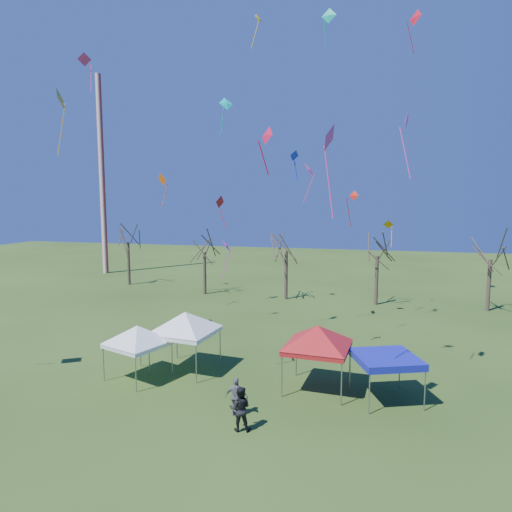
{
  "coord_description": "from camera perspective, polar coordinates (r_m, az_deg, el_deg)",
  "views": [
    {
      "loc": [
        5.4,
        -18.16,
        9.58
      ],
      "look_at": [
        0.05,
        3.0,
        6.84
      ],
      "focal_mm": 32.0,
      "sensor_mm": 36.0,
      "label": 1
    }
  ],
  "objects": [
    {
      "name": "kite_7",
      "position": [
        37.3,
        -20.63,
        21.93
      ],
      "size": [
        1.05,
        0.93,
        2.79
      ],
      "rotation": [
        0.0,
        0.0,
        3.64
      ],
      "color": "#E03163",
      "rests_on": "ground"
    },
    {
      "name": "tent_white_mid",
      "position": [
        25.87,
        -8.85,
        -7.41
      ],
      "size": [
        4.35,
        4.35,
        3.86
      ],
      "rotation": [
        0.0,
        0.0,
        -0.12
      ],
      "color": "gray",
      "rests_on": "ground"
    },
    {
      "name": "kite_8",
      "position": [
        31.54,
        -23.18,
        17.59
      ],
      "size": [
        1.0,
        1.48,
        4.14
      ],
      "rotation": [
        0.0,
        0.0,
        1.96
      ],
      "color": "gold",
      "rests_on": "ground"
    },
    {
      "name": "kite_22",
      "position": [
        36.03,
        12.08,
        7.22
      ],
      "size": [
        0.98,
        0.84,
        2.81
      ],
      "rotation": [
        0.0,
        0.0,
        5.83
      ],
      "color": "red",
      "rests_on": "ground"
    },
    {
      "name": "kite_1",
      "position": [
        23.74,
        -3.69,
        1.24
      ],
      "size": [
        0.77,
        0.99,
        1.98
      ],
      "rotation": [
        0.0,
        0.0,
        1.78
      ],
      "color": "#E533B7",
      "rests_on": "ground"
    },
    {
      "name": "kite_17",
      "position": [
        23.37,
        18.23,
        15.62
      ],
      "size": [
        0.61,
        1.05,
        3.19
      ],
      "rotation": [
        0.0,
        0.0,
        4.59
      ],
      "color": "#F135B0",
      "rests_on": "ground"
    },
    {
      "name": "tree_1",
      "position": [
        45.92,
        -6.5,
        2.37
      ],
      "size": [
        3.42,
        3.42,
        7.54
      ],
      "color": "#3D2D21",
      "rests_on": "ground"
    },
    {
      "name": "tree_2",
      "position": [
        43.37,
        3.82,
        2.78
      ],
      "size": [
        3.71,
        3.71,
        8.18
      ],
      "color": "#3D2D21",
      "rests_on": "ground"
    },
    {
      "name": "kite_13",
      "position": [
        40.17,
        -4.57,
        6.72
      ],
      "size": [
        0.9,
        1.23,
        3.02
      ],
      "rotation": [
        0.0,
        0.0,
        4.39
      ],
      "color": "red",
      "rests_on": "ground"
    },
    {
      "name": "radio_mast",
      "position": [
        62.01,
        -18.7,
        9.47
      ],
      "size": [
        0.7,
        0.7,
        25.0
      ],
      "primitive_type": "cylinder",
      "color": "silver",
      "rests_on": "ground"
    },
    {
      "name": "kite_3",
      "position": [
        44.18,
        19.25,
        26.31
      ],
      "size": [
        1.23,
        1.41,
        3.45
      ],
      "rotation": [
        0.0,
        0.0,
        5.35
      ],
      "color": "red",
      "rests_on": "ground"
    },
    {
      "name": "tree_3",
      "position": [
        42.36,
        14.99,
        2.16
      ],
      "size": [
        3.59,
        3.59,
        7.91
      ],
      "color": "#3D2D21",
      "rests_on": "ground"
    },
    {
      "name": "tree_0",
      "position": [
        52.66,
        -15.78,
        3.51
      ],
      "size": [
        3.83,
        3.83,
        8.44
      ],
      "color": "#3D2D21",
      "rests_on": "ground"
    },
    {
      "name": "tent_red",
      "position": [
        23.21,
        7.72,
        -9.13
      ],
      "size": [
        4.35,
        4.35,
        3.84
      ],
      "rotation": [
        0.0,
        0.0,
        -0.08
      ],
      "color": "gray",
      "rests_on": "ground"
    },
    {
      "name": "kite_26",
      "position": [
        37.57,
        0.27,
        27.5
      ],
      "size": [
        0.87,
        0.98,
        2.54
      ],
      "rotation": [
        0.0,
        0.0,
        1.2
      ],
      "color": "gold",
      "rests_on": "ground"
    },
    {
      "name": "kite_18",
      "position": [
        26.06,
        4.8,
        12.28
      ],
      "size": [
        0.63,
        0.71,
        1.68
      ],
      "rotation": [
        0.0,
        0.0,
        4.11
      ],
      "color": "#152FDF",
      "rests_on": "ground"
    },
    {
      "name": "tent_white_west",
      "position": [
        25.27,
        -14.63,
        -8.86
      ],
      "size": [
        3.58,
        3.58,
        3.36
      ],
      "rotation": [
        0.0,
        0.0,
        -0.35
      ],
      "color": "gray",
      "rests_on": "ground"
    },
    {
      "name": "tree_4",
      "position": [
        43.47,
        27.38,
        1.7
      ],
      "size": [
        3.58,
        3.58,
        7.89
      ],
      "color": "#3D2D21",
      "rests_on": "ground"
    },
    {
      "name": "person_dark",
      "position": [
        19.95,
        -2.0,
        -18.53
      ],
      "size": [
        1.03,
        0.86,
        1.88
      ],
      "primitive_type": "imported",
      "rotation": [
        0.0,
        0.0,
        3.32
      ],
      "color": "black",
      "rests_on": "ground"
    },
    {
      "name": "kite_24",
      "position": [
        30.34,
        -3.77,
        18.41
      ],
      "size": [
        1.07,
        1.03,
        2.5
      ],
      "rotation": [
        0.0,
        0.0,
        0.73
      ],
      "color": "#0ED4BF",
      "rests_on": "ground"
    },
    {
      "name": "kite_25",
      "position": [
        23.28,
        9.06,
        27.47
      ],
      "size": [
        0.72,
        0.35,
        1.59
      ],
      "rotation": [
        0.0,
        0.0,
        6.08
      ],
      "color": "#0BB392",
      "rests_on": "ground"
    },
    {
      "name": "person_grey",
      "position": [
        21.17,
        -2.46,
        -17.16
      ],
      "size": [
        1.05,
        0.51,
        1.73
      ],
      "primitive_type": "imported",
      "rotation": [
        0.0,
        0.0,
        3.23
      ],
      "color": "slate",
      "rests_on": "ground"
    },
    {
      "name": "kite_19",
      "position": [
        38.15,
        16.24,
        3.75
      ],
      "size": [
        0.85,
        0.59,
        2.2
      ],
      "rotation": [
        0.0,
        0.0,
        3.09
      ],
      "color": "orange",
      "rests_on": "ground"
    },
    {
      "name": "kite_11",
      "position": [
        33.4,
        6.8,
        10.59
      ],
      "size": [
        1.0,
        1.41,
        2.88
      ],
      "rotation": [
        0.0,
        0.0,
        1.48
      ],
      "color": "#E7336B",
      "rests_on": "ground"
    },
    {
      "name": "kite_27",
      "position": [
        20.57,
        1.32,
        14.72
      ],
      "size": [
        0.82,
        0.82,
        2.12
      ],
      "rotation": [
        0.0,
        0.0,
        5.5
      ],
      "color": "red",
      "rests_on": "ground"
    },
    {
      "name": "tent_blue",
      "position": [
        23.01,
        15.98,
        -12.3
      ],
      "size": [
        3.63,
        3.63,
        2.21
      ],
      "rotation": [
        0.0,
        0.0,
        0.37
      ],
      "color": "gray",
      "rests_on": "ground"
    },
    {
      "name": "kite_2",
      "position": [
        47.41,
        -11.61,
        9.36
      ],
      "size": [
        1.55,
        1.33,
        3.59
      ],
      "rotation": [
        0.0,
        0.0,
        2.55
      ],
      "color": "#FF5B0D",
      "rests_on": "ground"
    },
    {
      "name": "ground",
      "position": [
        21.23,
        -2.26,
        -19.68
      ],
      "size": [
        140.0,
        140.0,
        0.0
      ],
      "primitive_type": "plane",
      "color": "#294315",
      "rests_on": "ground"
    },
    {
      "name": "kite_5",
      "position": [
        18.03,
        9.02,
        14.23
      ],
      "size": [
        0.64,
        1.17,
        3.62
      ],
      "rotation": [
        0.0,
        0.0,
        4.56
      ],
      "color": "#DF3199",
      "rests_on": "ground"
    }
  ]
}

